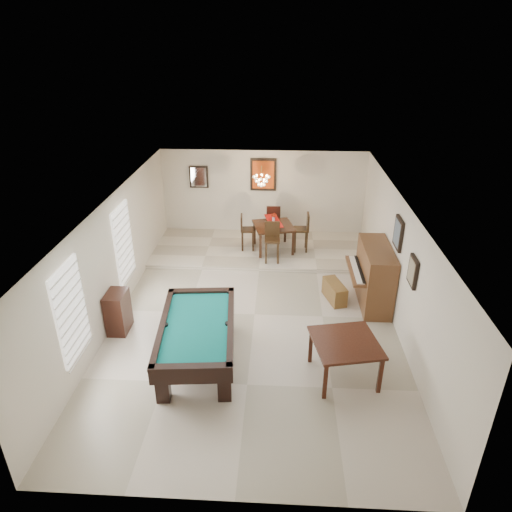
# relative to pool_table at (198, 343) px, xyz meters

# --- Properties ---
(ground_plane) EXTENTS (6.00, 9.00, 0.02)m
(ground_plane) POSITION_rel_pool_table_xyz_m (0.96, 1.66, -0.42)
(ground_plane) COLOR beige
(wall_back) EXTENTS (6.00, 0.04, 2.60)m
(wall_back) POSITION_rel_pool_table_xyz_m (0.96, 6.16, 0.89)
(wall_back) COLOR silver
(wall_back) RESTS_ON ground_plane
(wall_front) EXTENTS (6.00, 0.04, 2.60)m
(wall_front) POSITION_rel_pool_table_xyz_m (0.96, -2.84, 0.89)
(wall_front) COLOR silver
(wall_front) RESTS_ON ground_plane
(wall_left) EXTENTS (0.04, 9.00, 2.60)m
(wall_left) POSITION_rel_pool_table_xyz_m (-2.04, 1.66, 0.89)
(wall_left) COLOR silver
(wall_left) RESTS_ON ground_plane
(wall_right) EXTENTS (0.04, 9.00, 2.60)m
(wall_right) POSITION_rel_pool_table_xyz_m (3.96, 1.66, 0.89)
(wall_right) COLOR silver
(wall_right) RESTS_ON ground_plane
(ceiling) EXTENTS (6.00, 9.00, 0.04)m
(ceiling) POSITION_rel_pool_table_xyz_m (0.96, 1.66, 2.19)
(ceiling) COLOR white
(ceiling) RESTS_ON wall_back
(dining_step) EXTENTS (6.00, 2.50, 0.12)m
(dining_step) POSITION_rel_pool_table_xyz_m (0.96, 4.91, -0.35)
(dining_step) COLOR beige
(dining_step) RESTS_ON ground_plane
(window_left_front) EXTENTS (0.06, 1.00, 1.70)m
(window_left_front) POSITION_rel_pool_table_xyz_m (-2.01, -0.54, 0.99)
(window_left_front) COLOR white
(window_left_front) RESTS_ON wall_left
(window_left_rear) EXTENTS (0.06, 1.00, 1.70)m
(window_left_rear) POSITION_rel_pool_table_xyz_m (-2.01, 2.26, 0.99)
(window_left_rear) COLOR white
(window_left_rear) RESTS_ON wall_left
(pool_table) EXTENTS (1.56, 2.59, 0.83)m
(pool_table) POSITION_rel_pool_table_xyz_m (0.00, 0.00, 0.00)
(pool_table) COLOR black
(pool_table) RESTS_ON ground_plane
(square_table) EXTENTS (1.31, 1.31, 0.77)m
(square_table) POSITION_rel_pool_table_xyz_m (2.67, -0.27, -0.03)
(square_table) COLOR black
(square_table) RESTS_ON ground_plane
(upright_piano) EXTENTS (0.93, 1.66, 1.39)m
(upright_piano) POSITION_rel_pool_table_xyz_m (3.47, 2.33, 0.28)
(upright_piano) COLOR brown
(upright_piano) RESTS_ON ground_plane
(piano_bench) EXTENTS (0.53, 0.85, 0.44)m
(piano_bench) POSITION_rel_pool_table_xyz_m (2.78, 2.38, -0.19)
(piano_bench) COLOR brown
(piano_bench) RESTS_ON ground_plane
(apothecary_chest) EXTENTS (0.39, 0.59, 0.89)m
(apothecary_chest) POSITION_rel_pool_table_xyz_m (-1.82, 0.93, 0.03)
(apothecary_chest) COLOR black
(apothecary_chest) RESTS_ON ground_plane
(dining_table) EXTENTS (1.25, 1.25, 0.86)m
(dining_table) POSITION_rel_pool_table_xyz_m (1.30, 4.81, 0.14)
(dining_table) COLOR black
(dining_table) RESTS_ON dining_step
(flower_vase) EXTENTS (0.16, 0.16, 0.23)m
(flower_vase) POSITION_rel_pool_table_xyz_m (1.30, 4.81, 0.68)
(flower_vase) COLOR #A4220E
(flower_vase) RESTS_ON dining_table
(dining_chair_south) EXTENTS (0.41, 0.41, 1.06)m
(dining_chair_south) POSITION_rel_pool_table_xyz_m (1.29, 4.08, 0.24)
(dining_chair_south) COLOR black
(dining_chair_south) RESTS_ON dining_step
(dining_chair_north) EXTENTS (0.40, 0.40, 1.07)m
(dining_chair_north) POSITION_rel_pool_table_xyz_m (1.28, 5.57, 0.24)
(dining_chair_north) COLOR black
(dining_chair_north) RESTS_ON dining_step
(dining_chair_west) EXTENTS (0.40, 0.40, 1.01)m
(dining_chair_west) POSITION_rel_pool_table_xyz_m (0.59, 4.81, 0.21)
(dining_chair_west) COLOR black
(dining_chair_west) RESTS_ON dining_step
(dining_chair_east) EXTENTS (0.41, 0.41, 1.08)m
(dining_chair_east) POSITION_rel_pool_table_xyz_m (2.06, 4.81, 0.25)
(dining_chair_east) COLOR black
(dining_chair_east) RESTS_ON dining_step
(chandelier) EXTENTS (0.44, 0.44, 0.60)m
(chandelier) POSITION_rel_pool_table_xyz_m (0.96, 4.86, 1.79)
(chandelier) COLOR #FFE5B2
(chandelier) RESTS_ON ceiling
(back_painting) EXTENTS (0.75, 0.06, 0.95)m
(back_painting) POSITION_rel_pool_table_xyz_m (0.96, 6.12, 1.49)
(back_painting) COLOR #D84C14
(back_painting) RESTS_ON wall_back
(back_mirror) EXTENTS (0.55, 0.06, 0.65)m
(back_mirror) POSITION_rel_pool_table_xyz_m (-0.94, 6.12, 1.39)
(back_mirror) COLOR white
(back_mirror) RESTS_ON wall_back
(right_picture_upper) EXTENTS (0.06, 0.55, 0.65)m
(right_picture_upper) POSITION_rel_pool_table_xyz_m (3.92, 1.96, 1.49)
(right_picture_upper) COLOR slate
(right_picture_upper) RESTS_ON wall_right
(right_picture_lower) EXTENTS (0.06, 0.45, 0.55)m
(right_picture_lower) POSITION_rel_pool_table_xyz_m (3.92, 0.66, 1.29)
(right_picture_lower) COLOR gray
(right_picture_lower) RESTS_ON wall_right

